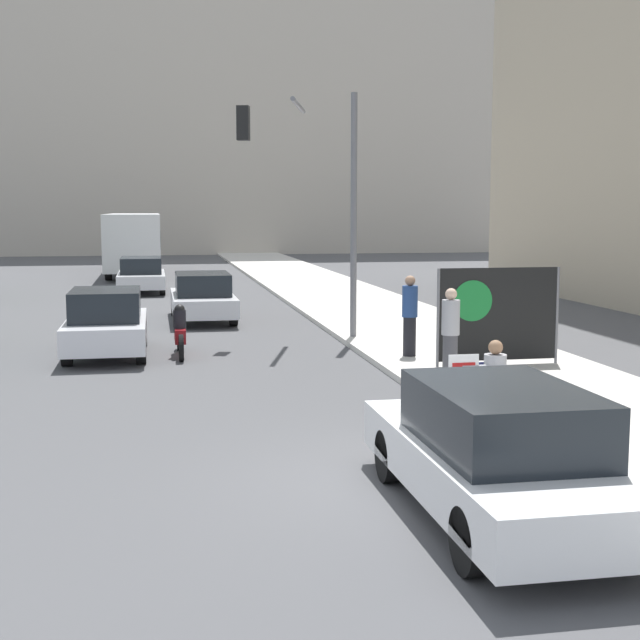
{
  "coord_description": "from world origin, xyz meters",
  "views": [
    {
      "loc": [
        -2.86,
        -10.04,
        3.31
      ],
      "look_at": [
        0.09,
        5.75,
        1.31
      ],
      "focal_mm": 50.0,
      "sensor_mm": 36.0,
      "label": 1
    }
  ],
  "objects_px": {
    "pedestrian_behind": "(410,315)",
    "car_on_road_nearest": "(106,323)",
    "jogger_on_sidewalk": "(450,333)",
    "parked_car_curbside": "(497,452)",
    "city_bus_on_road": "(134,239)",
    "car_on_road_distant": "(141,275)",
    "traffic_light_pole": "(313,174)",
    "protest_banner": "(497,314)",
    "motorcycle_on_road": "(180,333)",
    "seated_protester": "(496,378)",
    "car_on_road_midblock": "(203,297)"
  },
  "relations": [
    {
      "from": "car_on_road_distant",
      "to": "city_bus_on_road",
      "type": "relative_size",
      "value": 0.37
    },
    {
      "from": "traffic_light_pole",
      "to": "car_on_road_nearest",
      "type": "bearing_deg",
      "value": -164.36
    },
    {
      "from": "pedestrian_behind",
      "to": "city_bus_on_road",
      "type": "relative_size",
      "value": 0.14
    },
    {
      "from": "protest_banner",
      "to": "parked_car_curbside",
      "type": "bearing_deg",
      "value": -111.73
    },
    {
      "from": "pedestrian_behind",
      "to": "car_on_road_nearest",
      "type": "bearing_deg",
      "value": -176.25
    },
    {
      "from": "city_bus_on_road",
      "to": "car_on_road_distant",
      "type": "bearing_deg",
      "value": -87.38
    },
    {
      "from": "jogger_on_sidewalk",
      "to": "city_bus_on_road",
      "type": "relative_size",
      "value": 0.14
    },
    {
      "from": "seated_protester",
      "to": "parked_car_curbside",
      "type": "height_order",
      "value": "parked_car_curbside"
    },
    {
      "from": "jogger_on_sidewalk",
      "to": "car_on_road_nearest",
      "type": "bearing_deg",
      "value": -52.9
    },
    {
      "from": "car_on_road_distant",
      "to": "motorcycle_on_road",
      "type": "xyz_separation_m",
      "value": [
        1.05,
        -15.97,
        -0.19
      ]
    },
    {
      "from": "car_on_road_distant",
      "to": "motorcycle_on_road",
      "type": "height_order",
      "value": "car_on_road_distant"
    },
    {
      "from": "parked_car_curbside",
      "to": "city_bus_on_road",
      "type": "xyz_separation_m",
      "value": [
        -4.54,
        37.83,
        1.05
      ]
    },
    {
      "from": "traffic_light_pole",
      "to": "car_on_road_distant",
      "type": "distance_m",
      "value": 15.31
    },
    {
      "from": "car_on_road_nearest",
      "to": "motorcycle_on_road",
      "type": "distance_m",
      "value": 1.68
    },
    {
      "from": "traffic_light_pole",
      "to": "parked_car_curbside",
      "type": "height_order",
      "value": "traffic_light_pole"
    },
    {
      "from": "pedestrian_behind",
      "to": "motorcycle_on_road",
      "type": "relative_size",
      "value": 0.81
    },
    {
      "from": "traffic_light_pole",
      "to": "parked_car_curbside",
      "type": "bearing_deg",
      "value": -91.62
    },
    {
      "from": "car_on_road_midblock",
      "to": "protest_banner",
      "type": "bearing_deg",
      "value": -59.97
    },
    {
      "from": "jogger_on_sidewalk",
      "to": "motorcycle_on_road",
      "type": "xyz_separation_m",
      "value": [
        -4.91,
        4.4,
        -0.49
      ]
    },
    {
      "from": "jogger_on_sidewalk",
      "to": "parked_car_curbside",
      "type": "relative_size",
      "value": 0.37
    },
    {
      "from": "protest_banner",
      "to": "city_bus_on_road",
      "type": "distance_m",
      "value": 30.53
    },
    {
      "from": "jogger_on_sidewalk",
      "to": "parked_car_curbside",
      "type": "bearing_deg",
      "value": 57.93
    },
    {
      "from": "pedestrian_behind",
      "to": "protest_banner",
      "type": "xyz_separation_m",
      "value": [
        1.44,
        -1.43,
        0.16
      ]
    },
    {
      "from": "pedestrian_behind",
      "to": "car_on_road_distant",
      "type": "distance_m",
      "value": 18.66
    },
    {
      "from": "jogger_on_sidewalk",
      "to": "traffic_light_pole",
      "type": "distance_m",
      "value": 7.06
    },
    {
      "from": "car_on_road_nearest",
      "to": "city_bus_on_road",
      "type": "bearing_deg",
      "value": 89.75
    },
    {
      "from": "pedestrian_behind",
      "to": "motorcycle_on_road",
      "type": "bearing_deg",
      "value": -178.21
    },
    {
      "from": "car_on_road_nearest",
      "to": "car_on_road_distant",
      "type": "relative_size",
      "value": 0.92
    },
    {
      "from": "seated_protester",
      "to": "jogger_on_sidewalk",
      "type": "bearing_deg",
      "value": 69.78
    },
    {
      "from": "protest_banner",
      "to": "car_on_road_midblock",
      "type": "relative_size",
      "value": 0.58
    },
    {
      "from": "seated_protester",
      "to": "pedestrian_behind",
      "type": "height_order",
      "value": "pedestrian_behind"
    },
    {
      "from": "seated_protester",
      "to": "city_bus_on_road",
      "type": "relative_size",
      "value": 0.1
    },
    {
      "from": "car_on_road_midblock",
      "to": "traffic_light_pole",
      "type": "bearing_deg",
      "value": -61.22
    },
    {
      "from": "car_on_road_nearest",
      "to": "city_bus_on_road",
      "type": "distance_m",
      "value": 26.05
    },
    {
      "from": "motorcycle_on_road",
      "to": "car_on_road_nearest",
      "type": "bearing_deg",
      "value": 168.82
    },
    {
      "from": "seated_protester",
      "to": "city_bus_on_road",
      "type": "bearing_deg",
      "value": 87.14
    },
    {
      "from": "jogger_on_sidewalk",
      "to": "city_bus_on_road",
      "type": "xyz_separation_m",
      "value": [
        -6.43,
        30.75,
        0.77
      ]
    },
    {
      "from": "seated_protester",
      "to": "pedestrian_behind",
      "type": "relative_size",
      "value": 0.7
    },
    {
      "from": "protest_banner",
      "to": "car_on_road_distant",
      "type": "xyz_separation_m",
      "value": [
        -7.39,
        19.11,
        -0.48
      ]
    },
    {
      "from": "city_bus_on_road",
      "to": "traffic_light_pole",
      "type": "bearing_deg",
      "value": -78.72
    },
    {
      "from": "seated_protester",
      "to": "car_on_road_midblock",
      "type": "height_order",
      "value": "car_on_road_midblock"
    },
    {
      "from": "pedestrian_behind",
      "to": "protest_banner",
      "type": "height_order",
      "value": "protest_banner"
    },
    {
      "from": "jogger_on_sidewalk",
      "to": "traffic_light_pole",
      "type": "height_order",
      "value": "traffic_light_pole"
    },
    {
      "from": "traffic_light_pole",
      "to": "city_bus_on_road",
      "type": "height_order",
      "value": "traffic_light_pole"
    },
    {
      "from": "jogger_on_sidewalk",
      "to": "parked_car_curbside",
      "type": "distance_m",
      "value": 7.33
    },
    {
      "from": "car_on_road_distant",
      "to": "car_on_road_nearest",
      "type": "bearing_deg",
      "value": -92.15
    },
    {
      "from": "seated_protester",
      "to": "car_on_road_distant",
      "type": "relative_size",
      "value": 0.27
    },
    {
      "from": "car_on_road_distant",
      "to": "motorcycle_on_road",
      "type": "bearing_deg",
      "value": -86.24
    },
    {
      "from": "motorcycle_on_road",
      "to": "parked_car_curbside",
      "type": "bearing_deg",
      "value": -75.27
    },
    {
      "from": "traffic_light_pole",
      "to": "car_on_road_distant",
      "type": "xyz_separation_m",
      "value": [
        -4.44,
        14.24,
        -3.46
      ]
    }
  ]
}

